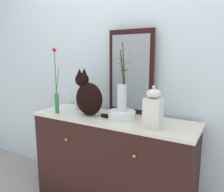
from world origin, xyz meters
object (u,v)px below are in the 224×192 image
Objects in this scene: sideboard at (112,162)px; bowl_porcelain at (122,115)px; mirror_leaning at (131,72)px; cat_sitting at (88,96)px; vase_slim_green at (56,93)px; jar_lidded_porcelain at (153,109)px; candle_pillar at (77,106)px; vase_glass_clear at (122,94)px.

bowl_porcelain is at bearing -4.18° from sideboard.
mirror_leaning is 0.42m from cat_sitting.
mirror_leaning reaches higher than vase_slim_green.
vase_slim_green is at bearing -177.14° from jar_lidded_porcelain.
jar_lidded_porcelain is 0.81m from candle_pillar.
cat_sitting is at bearing -25.47° from candle_pillar.
cat_sitting is 0.75× the size of vase_slim_green.
bowl_porcelain is at bearing 164.35° from jar_lidded_porcelain.
jar_lidded_porcelain is (0.31, -0.29, -0.23)m from mirror_leaning.
bowl_porcelain is at bearing -83.69° from mirror_leaning.
bowl_porcelain is at bearing 6.16° from cat_sitting.
candle_pillar is (-0.20, 0.09, -0.12)m from cat_sitting.
candle_pillar is at bearing 154.53° from cat_sitting.
vase_glass_clear is (0.10, -0.01, 0.61)m from sideboard.
cat_sitting reaches higher than sideboard.
candle_pillar is (-0.48, -0.15, -0.32)m from mirror_leaning.
vase_glass_clear is (0.31, 0.03, 0.04)m from cat_sitting.
cat_sitting is 4.60× the size of candle_pillar.
candle_pillar is at bearing -163.20° from mirror_leaning.
vase_glass_clear reaches higher than sideboard.
mirror_leaning is (0.07, 0.20, 0.77)m from sideboard.
sideboard is 0.67m from jar_lidded_porcelain.
candle_pillar is (-0.41, 0.05, 0.45)m from sideboard.
vase_slim_green is at bearing -149.38° from mirror_leaning.
candle_pillar is (-0.51, 0.06, -0.17)m from vase_glass_clear.
mirror_leaning is 3.26× the size of bowl_porcelain.
vase_slim_green is 2.58× the size of bowl_porcelain.
bowl_porcelain is 0.73× the size of jar_lidded_porcelain.
bowl_porcelain is 2.37× the size of candle_pillar.
vase_glass_clear reaches higher than bowl_porcelain.
cat_sitting reaches higher than candle_pillar.
candle_pillar is (-0.79, 0.14, -0.09)m from jar_lidded_porcelain.
mirror_leaning reaches higher than bowl_porcelain.
mirror_leaning is at bearing 40.29° from cat_sitting.
jar_lidded_porcelain is at bearing -15.41° from vase_glass_clear.
mirror_leaning reaches higher than vase_glass_clear.
bowl_porcelain reaches higher than sideboard.
mirror_leaning is at bearing 30.62° from vase_slim_green.
vase_glass_clear is at bearing 5.72° from cat_sitting.
jar_lidded_porcelain reaches higher than sideboard.
candle_pillar is (0.08, 0.19, -0.14)m from vase_slim_green.
vase_slim_green is (-0.56, -0.33, -0.18)m from mirror_leaning.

